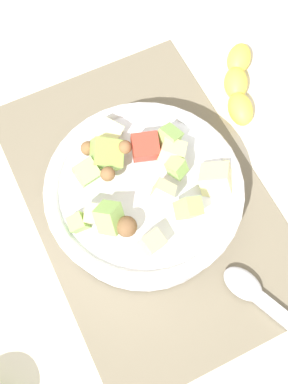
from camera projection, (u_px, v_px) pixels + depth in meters
ground_plane at (148, 201)px, 0.74m from camera, size 2.40×2.40×0.00m
placemat at (148, 200)px, 0.73m from camera, size 0.48×0.31×0.01m
salad_bowl at (144, 194)px, 0.69m from camera, size 0.26×0.26×0.12m
serving_spoon at (274, 309)px, 0.66m from camera, size 0.22×0.11×0.01m
banana_whole at (238, 83)px, 0.80m from camera, size 0.14×0.10×0.04m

